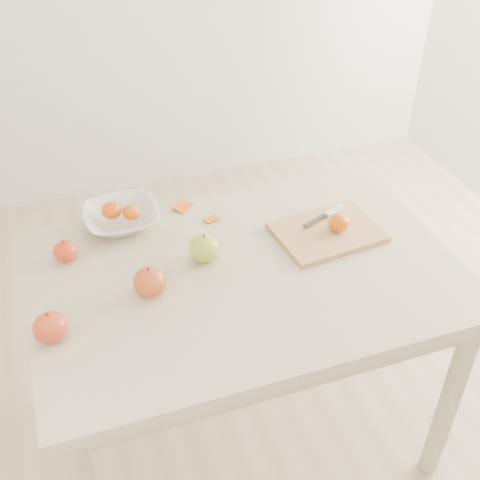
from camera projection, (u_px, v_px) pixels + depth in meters
name	position (u px, v px, depth m)	size (l,w,h in m)	color
ground	(245.00, 429.00, 2.16)	(3.50, 3.50, 0.00)	#C6B293
table	(246.00, 296.00, 1.76)	(1.20, 0.80, 0.75)	#C6B596
cutting_board	(327.00, 232.00, 1.83)	(0.31, 0.23, 0.02)	tan
board_tangerine	(339.00, 222.00, 1.81)	(0.06, 0.06, 0.05)	#CC5907
fruit_bowl	(121.00, 218.00, 1.85)	(0.23, 0.23, 0.06)	silver
bowl_tangerine_near	(112.00, 210.00, 1.84)	(0.06, 0.06, 0.05)	#D55007
bowl_tangerine_far	(131.00, 212.00, 1.84)	(0.05, 0.05, 0.05)	#D86307
orange_peel_a	(182.00, 207.00, 1.95)	(0.06, 0.04, 0.00)	#C94A0E
orange_peel_b	(211.00, 219.00, 1.89)	(0.04, 0.04, 0.00)	#CE640E
paring_knife	(331.00, 212.00, 1.88)	(0.16, 0.08, 0.01)	white
apple_green	(204.00, 249.00, 1.71)	(0.09, 0.09, 0.08)	olive
apple_red_a	(66.00, 251.00, 1.72)	(0.07, 0.07, 0.06)	maroon
apple_red_b	(150.00, 282.00, 1.60)	(0.09, 0.09, 0.08)	maroon
apple_red_d	(50.00, 327.00, 1.47)	(0.09, 0.09, 0.08)	maroon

